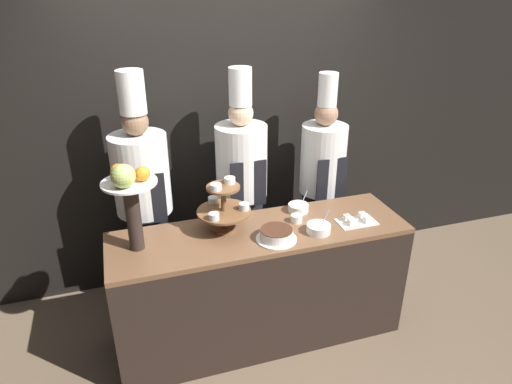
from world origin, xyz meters
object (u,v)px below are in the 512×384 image
Objects in this scene: cup_white at (297,218)px; serving_bowl_far at (298,208)px; fruit_pedestal at (129,193)px; chef_left at (143,193)px; tiered_stand at (224,206)px; chef_center_left at (242,181)px; serving_bowl_near at (319,228)px; cake_square_tray at (357,220)px; cake_round at (276,235)px; chef_center_right at (322,176)px.

serving_bowl_far is at bearing 63.16° from cup_white.
fruit_pedestal is 0.67m from chef_left.
fruit_pedestal is at bearing -100.06° from chef_left.
tiered_stand is 0.19× the size of chef_left.
serving_bowl_near is at bearing -66.26° from chef_center_left.
fruit_pedestal is at bearing 175.99° from cake_square_tray.
tiered_stand is 0.54m from cup_white.
cake_round is 0.63m from cake_square_tray.
tiered_stand reaches higher than cup_white.
cake_square_tray is 0.14× the size of chef_left.
serving_bowl_far is at bearing -52.99° from chef_center_left.
chef_left reaches higher than serving_bowl_far.
chef_center_left is at bearing 132.70° from cake_square_tray.
fruit_pedestal is 1.57m from cake_square_tray.
cake_square_tray is at bearing -4.01° from fruit_pedestal.
chef_center_right is (0.39, 0.42, 0.03)m from serving_bowl_far.
chef_center_right is (0.70, -0.00, -0.05)m from chef_center_left.
chef_center_right reaches higher than serving_bowl_near.
cake_round is at bearing -140.27° from cup_white.
chef_center_right is (0.68, 0.75, 0.03)m from cake_round.
cake_square_tray is 0.44m from serving_bowl_far.
chef_center_left is at bearing 91.76° from cake_round.
chef_left is (-0.79, 0.75, 0.08)m from cake_round.
chef_center_left reaches higher than cup_white.
fruit_pedestal is 1.26m from serving_bowl_far.
cake_round is at bearing -88.24° from chef_center_left.
chef_left is at bearing 145.71° from serving_bowl_near.
tiered_stand is at bearing -117.92° from chef_center_left.
chef_center_right is at bearing 63.36° from serving_bowl_near.
serving_bowl_near is (1.20, -0.15, -0.37)m from fruit_pedestal.
chef_center_left is at bearing 113.74° from serving_bowl_near.
chef_center_right is at bearing 47.70° from cake_round.
serving_bowl_near is 0.09× the size of chef_center_right.
chef_center_right reaches higher than cup_white.
cup_white is at bearing 161.55° from cake_square_tray.
serving_bowl_far is at bearing 92.20° from serving_bowl_near.
chef_center_right is at bearing -0.00° from chef_center_left.
chef_center_right reaches higher than cake_square_tray.
tiered_stand is 0.95m from cake_square_tray.
serving_bowl_near reaches higher than cake_round.
tiered_stand is 2.25× the size of serving_bowl_near.
chef_center_left reaches higher than cake_square_tray.
fruit_pedestal is 1.10m from chef_center_left.
chef_center_right is (1.58, 0.59, -0.34)m from fruit_pedestal.
tiered_stand reaches higher than cake_square_tray.
serving_bowl_near is at bearing -20.84° from tiered_stand.
chef_left is at bearing 133.58° from tiered_stand.
chef_center_left is (-0.24, 0.57, 0.08)m from cup_white.
cake_square_tray is at bearing -94.58° from chef_center_right.
chef_left is at bearing 158.84° from serving_bowl_far.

